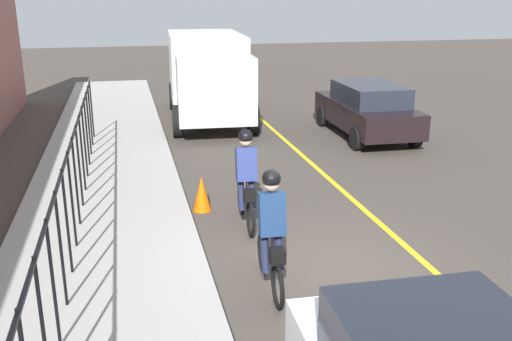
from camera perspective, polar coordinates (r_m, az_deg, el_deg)
ground_plane at (r=8.99m, az=7.12°, el=-9.89°), size 80.00×80.00×0.00m
lane_line_centre at (r=9.62m, az=16.21°, el=-8.56°), size 36.00×0.12×0.01m
sidewalk at (r=8.50m, az=-15.42°, el=-11.56°), size 40.00×3.20×0.15m
iron_fence at (r=8.99m, az=-18.36°, el=-2.22°), size 16.08×0.04×1.60m
cyclist_lead at (r=10.16m, az=-1.00°, el=-0.90°), size 1.71×0.38×1.83m
cyclist_follow at (r=7.95m, az=1.54°, el=-6.27°), size 1.71×0.38×1.83m
patrol_sedan at (r=17.18m, az=11.09°, el=6.09°), size 4.45×2.02×1.58m
box_truck_background at (r=19.30m, az=-4.88°, el=9.75°), size 6.84×2.87×2.78m
traffic_cone_near at (r=11.17m, az=-5.47°, el=-2.33°), size 0.36×0.36×0.69m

